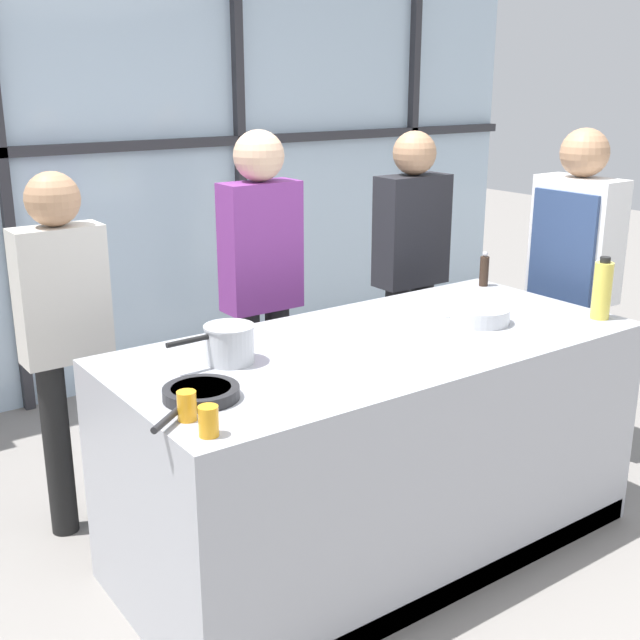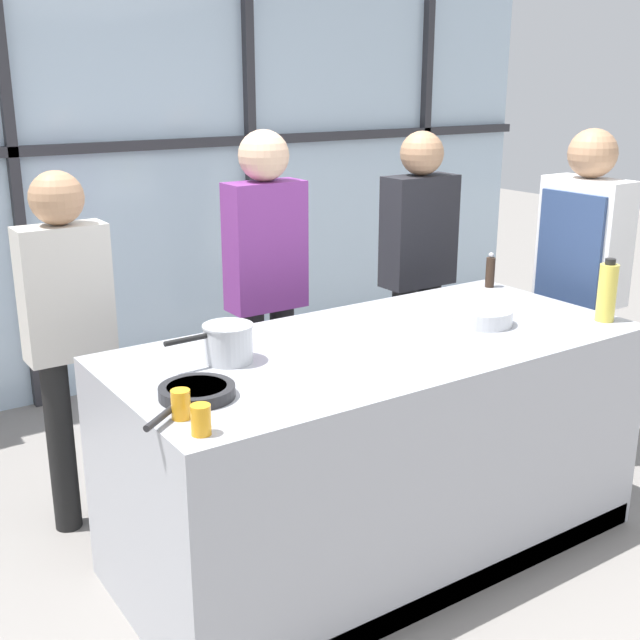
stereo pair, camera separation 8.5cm
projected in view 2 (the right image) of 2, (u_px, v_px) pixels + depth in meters
The scene contains 15 objects.
ground_plane at pixel (375, 545), 3.48m from camera, with size 18.00×18.00×0.00m, color gray.
back_window_wall at pixel (140, 167), 5.00m from camera, with size 6.40×0.10×2.80m.
demo_island at pixel (377, 447), 3.34m from camera, with size 2.16×0.99×0.93m.
chef at pixel (580, 278), 4.05m from camera, with size 0.24×0.44×1.71m.
spectator_far_left at pixel (69, 328), 3.40m from camera, with size 0.37×0.22×1.59m.
spectator_center_left at pixel (266, 279), 3.89m from camera, with size 0.38×0.24×1.71m.
spectator_center_right at pixel (418, 263), 4.42m from camera, with size 0.41×0.23×1.67m.
frying_pan at pixel (196, 392), 2.63m from camera, with size 0.39×0.34×0.04m.
saucepan at pixel (228, 342), 2.95m from camera, with size 0.35×0.19×0.14m.
white_plate at pixel (441, 310), 3.60m from camera, with size 0.27×0.27×0.01m, color white.
mixing_bowl at pixel (483, 316), 3.41m from camera, with size 0.25×0.25×0.07m.
oil_bottle at pixel (607, 292), 3.43m from camera, with size 0.08×0.08×0.27m.
pepper_grinder at pixel (490, 271), 4.00m from camera, with size 0.04×0.04×0.18m.
juice_glass_near at pixel (201, 420), 2.35m from camera, with size 0.06×0.06×0.09m, color orange.
juice_glass_far at pixel (181, 404), 2.46m from camera, with size 0.06×0.06×0.09m, color orange.
Camera 2 is at (-1.90, -2.38, 1.95)m, focal length 45.00 mm.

